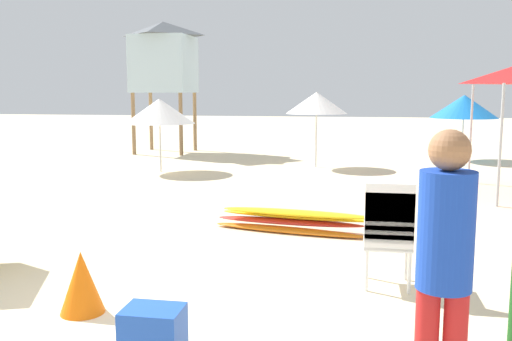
# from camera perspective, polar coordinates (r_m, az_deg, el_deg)

# --- Properties ---
(ground) EXTENTS (80.00, 80.00, 0.00)m
(ground) POSITION_cam_1_polar(r_m,az_deg,el_deg) (5.49, -14.00, -13.69)
(ground) COLOR beige
(stacked_plastic_chairs) EXTENTS (0.48, 0.48, 1.11)m
(stacked_plastic_chairs) POSITION_cam_1_polar(r_m,az_deg,el_deg) (5.89, 13.21, -5.51)
(stacked_plastic_chairs) COLOR white
(stacked_plastic_chairs) RESTS_ON ground
(surfboard_pile) EXTENTS (2.38, 0.83, 0.32)m
(surfboard_pile) POSITION_cam_1_polar(r_m,az_deg,el_deg) (8.21, 3.73, -4.99)
(surfboard_pile) COLOR orange
(surfboard_pile) RESTS_ON ground
(lifeguard_near_right) EXTENTS (0.32, 0.32, 1.80)m
(lifeguard_near_right) POSITION_cam_1_polar(r_m,az_deg,el_deg) (3.47, 18.45, -8.55)
(lifeguard_near_right) COLOR red
(lifeguard_near_right) RESTS_ON ground
(lifeguard_tower) EXTENTS (1.98, 1.98, 4.20)m
(lifeguard_tower) POSITION_cam_1_polar(r_m,az_deg,el_deg) (18.81, -9.28, 11.20)
(lifeguard_tower) COLOR olive
(lifeguard_tower) RESTS_ON ground
(beach_umbrella_left) EXTENTS (1.61, 1.61, 1.98)m
(beach_umbrella_left) POSITION_cam_1_polar(r_m,az_deg,el_deg) (14.99, 6.13, 6.79)
(beach_umbrella_left) COLOR beige
(beach_umbrella_left) RESTS_ON ground
(beach_umbrella_mid) EXTENTS (1.75, 1.75, 1.82)m
(beach_umbrella_mid) POSITION_cam_1_polar(r_m,az_deg,el_deg) (14.27, -9.70, 5.92)
(beach_umbrella_mid) COLOR beige
(beach_umbrella_mid) RESTS_ON ground
(beach_umbrella_far) EXTENTS (1.90, 1.90, 1.90)m
(beach_umbrella_far) POSITION_cam_1_polar(r_m,az_deg,el_deg) (17.43, 20.23, 6.08)
(beach_umbrella_far) COLOR beige
(beach_umbrella_far) RESTS_ON ground
(traffic_cone_near) EXTENTS (0.40, 0.40, 0.58)m
(traffic_cone_near) POSITION_cam_1_polar(r_m,az_deg,el_deg) (5.46, -17.16, -10.70)
(traffic_cone_near) COLOR orange
(traffic_cone_near) RESTS_ON ground
(cooler_box) EXTENTS (0.45, 0.35, 0.39)m
(cooler_box) POSITION_cam_1_polar(r_m,az_deg,el_deg) (4.51, -10.32, -15.81)
(cooler_box) COLOR blue
(cooler_box) RESTS_ON ground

